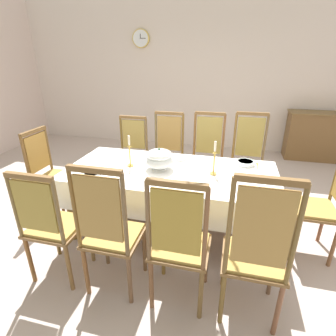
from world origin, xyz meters
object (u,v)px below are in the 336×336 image
at_px(chair_south_c, 179,242).
at_px(mounted_clock, 141,38).
at_px(chair_south_d, 255,251).
at_px(chair_head_west, 50,172).
at_px(chair_north_c, 207,156).
at_px(bowl_near_right, 245,163).
at_px(candlestick_east, 214,162).
at_px(chair_south_a, 51,223).
at_px(chair_south_b, 110,230).
at_px(chair_north_b, 167,154).
at_px(chair_north_d, 248,159).
at_px(spoon_primary, 83,173).
at_px(spoon_secondary, 257,164).
at_px(dining_table, 170,177).
at_px(bowl_far_left, 180,158).
at_px(candlestick_west, 130,154).
at_px(bowl_near_left, 92,174).
at_px(soup_tureen, 159,159).
at_px(chair_head_east, 322,203).
at_px(sideboard, 326,137).
at_px(chair_north_a, 131,152).

height_order(chair_south_c, mounted_clock, mounted_clock).
distance_m(chair_south_d, chair_head_west, 2.49).
relative_size(chair_north_c, bowl_near_right, 5.95).
bearing_deg(candlestick_east, chair_south_a, -143.88).
bearing_deg(chair_south_d, chair_south_b, 179.84).
distance_m(chair_north_b, mounted_clock, 2.97).
height_order(chair_north_d, chair_head_west, chair_north_d).
bearing_deg(spoon_primary, chair_north_b, 61.49).
relative_size(chair_north_c, spoon_secondary, 6.60).
distance_m(dining_table, chair_south_c, 0.96).
height_order(chair_south_d, bowl_far_left, chair_south_d).
xyz_separation_m(candlestick_west, mounted_clock, (-0.94, 3.16, 1.30)).
bearing_deg(candlestick_west, bowl_far_left, 34.82).
relative_size(dining_table, chair_north_b, 1.88).
bearing_deg(bowl_near_left, soup_tureen, 29.28).
xyz_separation_m(chair_south_a, mounted_clock, (-0.58, 4.07, 1.62)).
relative_size(chair_head_west, bowl_far_left, 7.27).
height_order(dining_table, chair_south_b, chair_south_b).
xyz_separation_m(chair_south_a, chair_head_east, (2.29, 0.91, 0.00)).
distance_m(candlestick_west, spoon_secondary, 1.40).
distance_m(chair_north_b, candlestick_east, 1.20).
xyz_separation_m(chair_south_b, candlestick_east, (0.71, 0.92, 0.29)).
bearing_deg(candlestick_west, chair_south_d, -35.95).
height_order(bowl_near_left, spoon_secondary, bowl_near_left).
bearing_deg(spoon_primary, chair_north_d, 32.98).
height_order(chair_head_east, bowl_far_left, chair_head_east).
xyz_separation_m(chair_north_d, chair_head_east, (0.66, -0.92, -0.04)).
bearing_deg(candlestick_east, sideboard, 57.27).
height_order(chair_south_a, chair_south_d, chair_south_d).
height_order(chair_south_a, chair_south_c, chair_south_c).
relative_size(dining_table, spoon_secondary, 12.17).
distance_m(chair_south_a, chair_south_c, 1.09).
bearing_deg(sideboard, bowl_near_left, 46.97).
bearing_deg(chair_north_d, mounted_clock, -45.48).
bearing_deg(sideboard, candlestick_east, 57.27).
distance_m(chair_south_d, sideboard, 4.12).
relative_size(candlestick_west, bowl_far_left, 2.30).
height_order(chair_south_a, bowl_near_right, chair_south_a).
bearing_deg(chair_head_east, chair_north_c, 52.53).
bearing_deg(dining_table, mounted_clock, 113.62).
distance_m(chair_north_a, chair_south_c, 2.13).
distance_m(chair_north_c, soup_tureen, 1.04).
bearing_deg(dining_table, chair_north_a, 131.39).
distance_m(candlestick_west, spoon_primary, 0.52).
bearing_deg(chair_north_b, chair_south_d, 120.72).
bearing_deg(chair_south_d, chair_north_c, 106.21).
bearing_deg(chair_south_a, sideboard, 50.79).
relative_size(chair_north_d, spoon_primary, 6.73).
bearing_deg(chair_head_east, chair_south_a, 111.70).
distance_m(chair_south_a, soup_tureen, 1.18).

